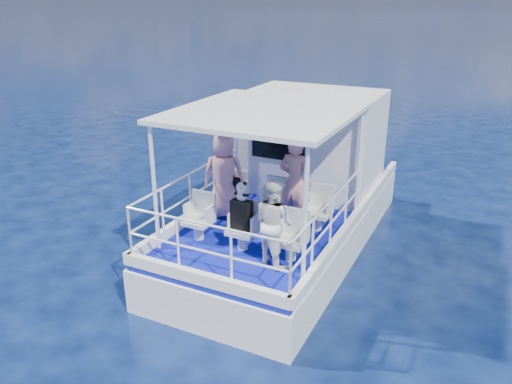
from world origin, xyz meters
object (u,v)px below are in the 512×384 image
passenger_stbd_aft (274,222)px  panda (242,191)px  passenger_port_fwd (224,175)px  backpack_center (241,215)px

passenger_stbd_aft → panda: (-0.70, 0.22, 0.34)m
passenger_port_fwd → backpack_center: size_ratio=3.27×
passenger_port_fwd → passenger_stbd_aft: bearing=120.8°
backpack_center → panda: (0.00, 0.01, 0.43)m
backpack_center → panda: panda is taller
passenger_stbd_aft → backpack_center: bearing=9.2°
passenger_stbd_aft → panda: bearing=8.1°
passenger_port_fwd → panda: 1.47m
panda → passenger_port_fwd: bearing=131.4°
passenger_stbd_aft → backpack_center: passenger_stbd_aft is taller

